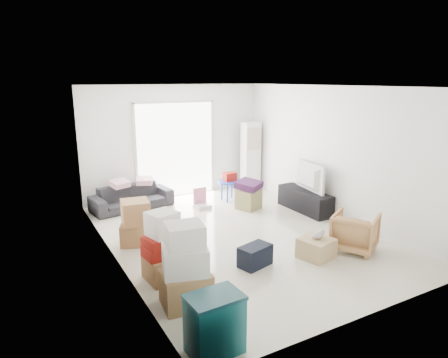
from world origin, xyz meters
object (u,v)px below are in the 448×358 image
Objects in this scene: ac_tower at (251,156)px; tv_console at (305,201)px; armchair at (355,230)px; storage_bins at (215,324)px; ottoman at (249,199)px; sofa at (132,193)px; wood_crate at (316,248)px; television at (305,187)px; kids_table at (230,180)px.

tv_console is at bearing -88.66° from ac_tower.
armchair reaches higher than tv_console.
ac_tower is at bearing 54.19° from storage_bins.
tv_console is 1.23m from ottoman.
ac_tower is at bearing 91.34° from tv_console.
sofa is 4.37m from wood_crate.
tv_console is at bearing -35.43° from ottoman.
storage_bins is 1.37× the size of wood_crate.
ottoman is at bearing 144.57° from tv_console.
ac_tower reaches higher than armchair.
ottoman reaches higher than wood_crate.
tv_console is 2.12× the size of storage_bins.
television is 2.42m from wood_crate.
sofa is 2.61m from ottoman.
sofa is (-3.22, -0.15, -0.53)m from ac_tower.
ac_tower reaches higher than television.
television is at bearing -54.58° from kids_table.
sofa is at bearing 2.94° from armchair.
storage_bins is (-3.85, -5.34, -0.54)m from ac_tower.
television is 0.59× the size of sofa.
ottoman is (2.90, 3.91, -0.11)m from storage_bins.
storage_bins is (-3.90, -3.19, 0.10)m from tv_console.
ac_tower reaches higher than tv_console.
television is 3.84m from sofa.
armchair is 3.54m from kids_table.
sofa is 5.22m from storage_bins.
armchair is at bearing -6.17° from wood_crate.
sofa is at bearing 67.68° from television.
sofa is 4.81m from armchair.
television is (0.05, -2.14, -0.34)m from ac_tower.
kids_table is (2.85, 4.67, 0.16)m from storage_bins.
ac_tower is 1.26m from kids_table.
kids_table is at bearing -146.62° from ac_tower.
ottoman is 0.91× the size of wood_crate.
sofa reaches higher than wood_crate.
kids_table is (-1.05, 1.48, -0.05)m from television.
storage_bins is at bearing -125.81° from ac_tower.
ac_tower reaches higher than wood_crate.
ottoman is at bearing 81.76° from wood_crate.
kids_table is at bearing 125.42° from tv_console.
ac_tower is 3.61× the size of wood_crate.
wood_crate is at bearing 26.46° from storage_bins.
tv_console is 3.17× the size of ottoman.
storage_bins reaches higher than television.
ottoman is at bearing -22.55° from armchair.
television is 2.36× the size of ottoman.
sofa reaches higher than kids_table.
armchair is at bearing -107.07° from tv_console.
ottoman is at bearing -37.31° from sofa.
kids_table reaches higher than ottoman.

